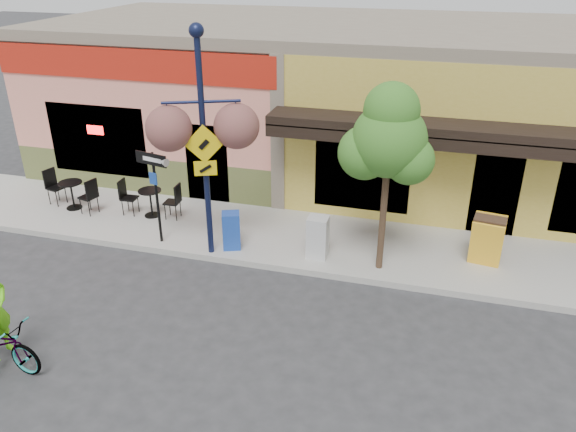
% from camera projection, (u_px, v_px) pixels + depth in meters
% --- Properties ---
extents(ground, '(90.00, 90.00, 0.00)m').
position_uv_depth(ground, '(278.00, 284.00, 11.99)').
color(ground, '#2D2D30').
rests_on(ground, ground).
extents(sidewalk, '(24.00, 3.00, 0.15)m').
position_uv_depth(sidewalk, '(301.00, 239.00, 13.70)').
color(sidewalk, '#9E9B93').
rests_on(sidewalk, ground).
extents(curb, '(24.00, 0.12, 0.15)m').
position_uv_depth(curb, '(285.00, 268.00, 12.44)').
color(curb, '#A8A59E').
rests_on(curb, ground).
extents(building, '(18.20, 8.20, 4.50)m').
position_uv_depth(building, '(345.00, 97.00, 17.52)').
color(building, '#EF8A76').
rests_on(building, ground).
extents(lamp_post, '(1.74, 1.22, 5.07)m').
position_uv_depth(lamp_post, '(204.00, 147.00, 11.88)').
color(lamp_post, '#111837').
rests_on(lamp_post, sidewalk).
extents(one_way_sign, '(0.88, 0.38, 2.24)m').
position_uv_depth(one_way_sign, '(157.00, 198.00, 12.94)').
color(one_way_sign, black).
rests_on(one_way_sign, sidewalk).
extents(cafe_set_left, '(1.79, 1.20, 0.98)m').
position_uv_depth(cafe_set_left, '(72.00, 191.00, 14.90)').
color(cafe_set_left, black).
rests_on(cafe_set_left, sidewalk).
extents(cafe_set_right, '(1.62, 0.88, 0.95)m').
position_uv_depth(cafe_set_right, '(151.00, 199.00, 14.48)').
color(cafe_set_right, black).
rests_on(cafe_set_right, sidewalk).
extents(newspaper_box_blue, '(0.50, 0.48, 0.89)m').
position_uv_depth(newspaper_box_blue, '(231.00, 231.00, 12.95)').
color(newspaper_box_blue, '#1C43A8').
rests_on(newspaper_box_blue, sidewalk).
extents(newspaper_box_grey, '(0.46, 0.41, 0.98)m').
position_uv_depth(newspaper_box_grey, '(318.00, 237.00, 12.57)').
color(newspaper_box_grey, '#BCBCBC').
rests_on(newspaper_box_grey, sidewalk).
extents(street_tree, '(1.94, 1.94, 4.12)m').
position_uv_depth(street_tree, '(386.00, 180.00, 11.45)').
color(street_tree, '#3D7A26').
rests_on(street_tree, sidewalk).
extents(sandwich_board, '(0.74, 0.59, 1.12)m').
position_uv_depth(sandwich_board, '(486.00, 245.00, 12.09)').
color(sandwich_board, yellow).
rests_on(sandwich_board, sidewalk).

